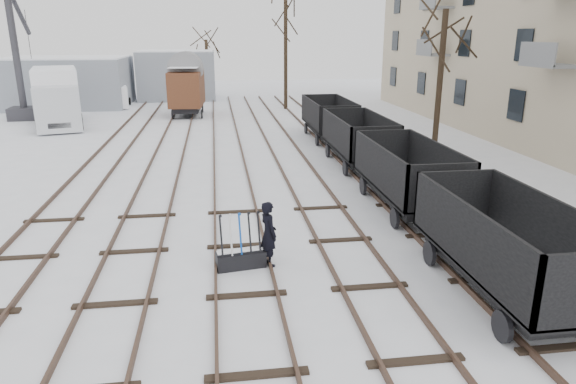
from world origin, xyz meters
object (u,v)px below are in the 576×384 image
object	(u,v)px
crane	(21,83)
panel_van	(116,96)
ground_frame	(241,258)
box_van_wagon	(187,87)
worker	(269,234)
lorry	(56,96)
freight_wagon_a	(505,260)

from	to	relation	value
crane	panel_van	bearing A→B (deg)	40.13
ground_frame	crane	distance (m)	30.89
panel_van	box_van_wagon	bearing A→B (deg)	-53.30
worker	box_van_wagon	bearing A→B (deg)	-13.48
box_van_wagon	crane	distance (m)	11.67
ground_frame	box_van_wagon	size ratio (longest dim) A/B	0.30
lorry	panel_van	world-z (taller)	lorry
panel_van	crane	xyz separation A→B (m)	(-5.43, -5.47, 1.65)
worker	crane	world-z (taller)	crane
box_van_wagon	ground_frame	bearing A→B (deg)	-81.07
ground_frame	crane	size ratio (longest dim) A/B	0.15
worker	box_van_wagon	xyz separation A→B (m)	(-3.33, 27.14, 1.26)
box_van_wagon	crane	world-z (taller)	crane
box_van_wagon	freight_wagon_a	bearing A→B (deg)	-70.22
panel_van	crane	world-z (taller)	crane
lorry	crane	distance (m)	4.55
freight_wagon_a	box_van_wagon	bearing A→B (deg)	106.26
worker	panel_van	world-z (taller)	panel_van
ground_frame	box_van_wagon	world-z (taller)	box_van_wagon
worker	lorry	bearing A→B (deg)	5.69
ground_frame	lorry	world-z (taller)	lorry
panel_van	freight_wagon_a	bearing A→B (deg)	-78.74
ground_frame	box_van_wagon	xyz separation A→B (m)	(-2.58, 27.24, 1.86)
ground_frame	worker	bearing A→B (deg)	-1.61
box_van_wagon	lorry	bearing A→B (deg)	-156.33
ground_frame	freight_wagon_a	size ratio (longest dim) A/B	0.26
freight_wagon_a	lorry	xyz separation A→B (m)	(-17.10, 26.46, 1.05)
ground_frame	lorry	bearing A→B (deg)	105.41
box_van_wagon	lorry	size ratio (longest dim) A/B	0.57
lorry	panel_van	bearing A→B (deg)	60.24
freight_wagon_a	crane	bearing A→B (deg)	124.40
box_van_wagon	lorry	world-z (taller)	lorry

